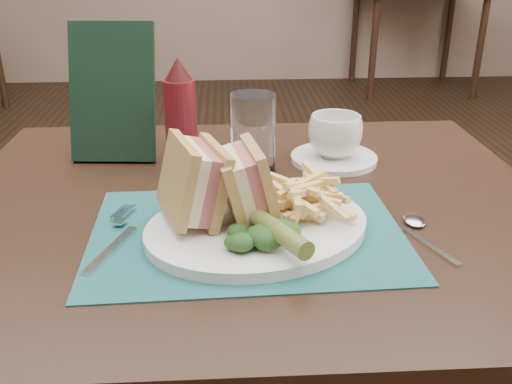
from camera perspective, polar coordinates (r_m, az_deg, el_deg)
floor at (r=1.69m, az=-1.28°, el=-16.88°), size 7.00×7.00×0.00m
wall_back at (r=4.90m, az=-2.82°, el=11.14°), size 6.00×0.00×6.00m
table_bg_right at (r=4.69m, az=15.47°, el=14.41°), size 0.90×0.75×0.75m
placemat at (r=0.76m, az=-0.87°, el=-4.10°), size 0.42×0.31×0.00m
plate at (r=0.75m, az=0.13°, el=-3.55°), size 0.37×0.33×0.01m
sandwich_half_a at (r=0.73m, az=-7.85°, el=0.92°), size 0.11×0.13×0.11m
sandwich_half_b at (r=0.74m, az=-2.70°, el=0.84°), size 0.09×0.11×0.10m
kale_garnish at (r=0.69m, az=0.54°, el=-4.15°), size 0.11×0.08×0.03m
pickle_spear at (r=0.68m, az=2.16°, el=-3.93°), size 0.08×0.12×0.03m
fries_pile at (r=0.76m, az=5.32°, el=-0.09°), size 0.18×0.20×0.06m
fork at (r=0.76m, az=-13.93°, el=-4.17°), size 0.09×0.17×0.01m
spoon at (r=0.77m, az=16.53°, el=-4.15°), size 0.09×0.15×0.01m
saucer at (r=1.01m, az=7.78°, el=3.35°), size 0.17×0.17×0.01m
coffee_cup at (r=0.99m, az=7.92°, el=5.60°), size 0.12×0.12×0.07m
drinking_glass at (r=0.94m, az=-0.29°, el=5.88°), size 0.08×0.08×0.13m
ketchup_bottle at (r=0.95m, az=-7.56°, el=7.71°), size 0.06×0.06×0.19m
check_presenter at (r=1.02m, az=-14.16°, el=9.64°), size 0.15×0.10×0.23m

